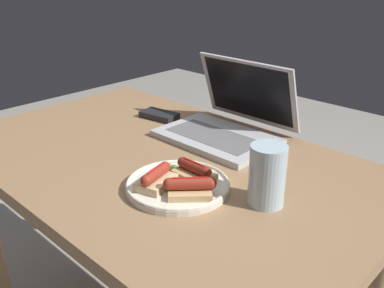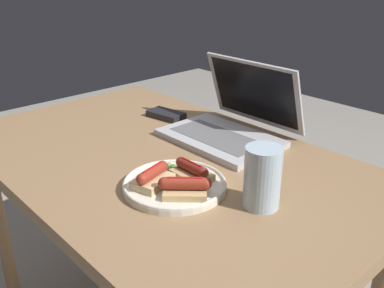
{
  "view_description": "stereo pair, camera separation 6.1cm",
  "coord_description": "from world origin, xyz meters",
  "px_view_note": "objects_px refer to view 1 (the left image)",
  "views": [
    {
      "loc": [
        0.79,
        -0.7,
        1.26
      ],
      "look_at": [
        0.1,
        0.02,
        0.82
      ],
      "focal_mm": 40.0,
      "sensor_mm": 36.0,
      "label": 1
    },
    {
      "loc": [
        0.84,
        -0.65,
        1.26
      ],
      "look_at": [
        0.1,
        0.02,
        0.82
      ],
      "focal_mm": 40.0,
      "sensor_mm": 36.0,
      "label": 2
    }
  ],
  "objects_px": {
    "drinking_glass": "(267,175)",
    "laptop": "(226,124)",
    "plate": "(178,185)",
    "external_drive": "(159,115)"
  },
  "relations": [
    {
      "from": "plate",
      "to": "drinking_glass",
      "type": "relative_size",
      "value": 1.78
    },
    {
      "from": "drinking_glass",
      "to": "laptop",
      "type": "bearing_deg",
      "value": 142.53
    },
    {
      "from": "external_drive",
      "to": "laptop",
      "type": "bearing_deg",
      "value": -3.62
    },
    {
      "from": "plate",
      "to": "drinking_glass",
      "type": "height_order",
      "value": "drinking_glass"
    },
    {
      "from": "laptop",
      "to": "external_drive",
      "type": "height_order",
      "value": "laptop"
    },
    {
      "from": "external_drive",
      "to": "plate",
      "type": "bearing_deg",
      "value": -46.75
    },
    {
      "from": "plate",
      "to": "external_drive",
      "type": "xyz_separation_m",
      "value": [
        -0.39,
        0.3,
        0.0
      ]
    },
    {
      "from": "laptop",
      "to": "plate",
      "type": "height_order",
      "value": "laptop"
    },
    {
      "from": "laptop",
      "to": "plate",
      "type": "distance_m",
      "value": 0.35
    },
    {
      "from": "plate",
      "to": "external_drive",
      "type": "relative_size",
      "value": 1.81
    }
  ]
}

